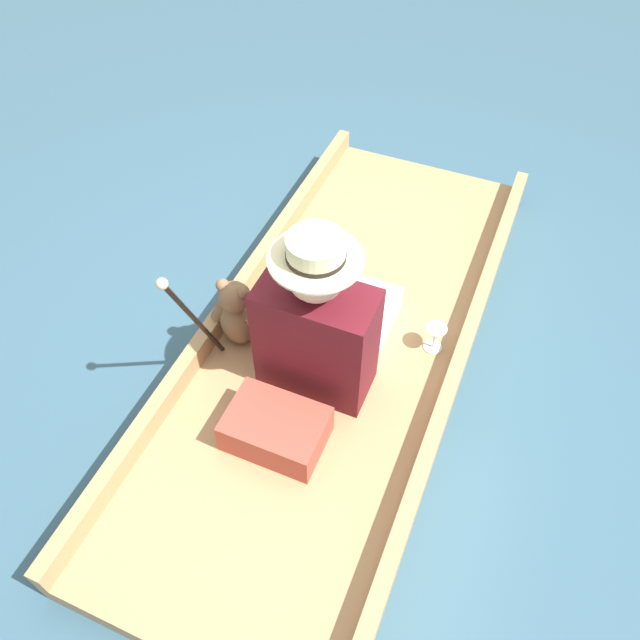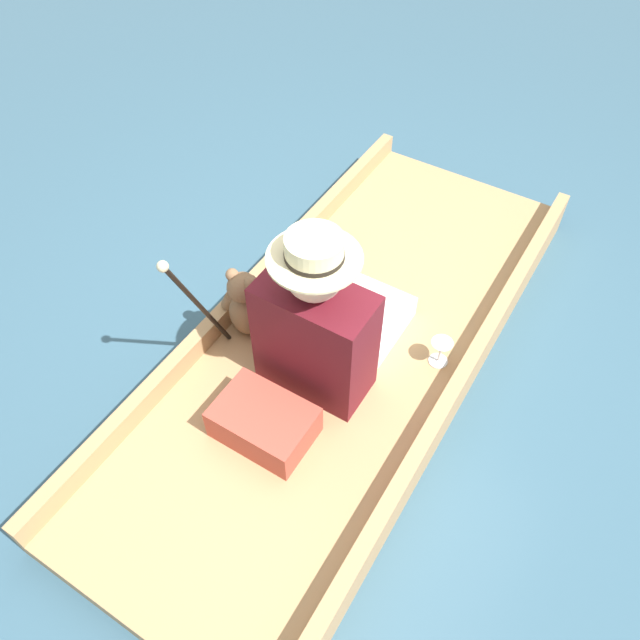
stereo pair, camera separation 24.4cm
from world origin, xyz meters
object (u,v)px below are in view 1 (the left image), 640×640
(walking_cane, at_px, (189,313))
(seated_person, at_px, (323,323))
(teddy_bear, at_px, (237,314))
(wine_glass, at_px, (436,333))

(walking_cane, bearing_deg, seated_person, 28.89)
(walking_cane, bearing_deg, teddy_bear, 78.23)
(teddy_bear, height_order, wine_glass, teddy_bear)
(teddy_bear, relative_size, wine_glass, 2.79)
(teddy_bear, bearing_deg, seated_person, 0.98)
(seated_person, height_order, wine_glass, seated_person)
(wine_glass, xyz_separation_m, walking_cane, (-0.86, -0.54, 0.31))
(seated_person, relative_size, wine_glass, 6.04)
(seated_person, relative_size, walking_cane, 1.15)
(wine_glass, distance_m, walking_cane, 1.06)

